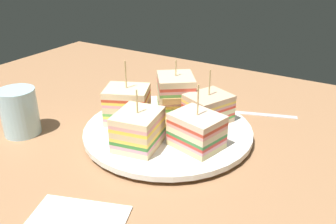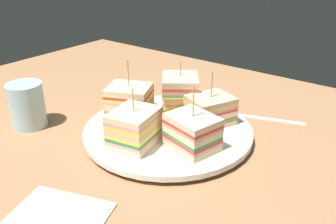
{
  "view_description": "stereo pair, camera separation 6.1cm",
  "coord_description": "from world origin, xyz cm",
  "px_view_note": "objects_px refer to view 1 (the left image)",
  "views": [
    {
      "loc": [
        28.21,
        -47.03,
        30.62
      ],
      "look_at": [
        0.0,
        0.0,
        4.7
      ],
      "focal_mm": 37.99,
      "sensor_mm": 36.0,
      "label": 1
    },
    {
      "loc": [
        33.23,
        -43.63,
        30.62
      ],
      "look_at": [
        0.0,
        0.0,
        4.7
      ],
      "focal_mm": 37.99,
      "sensor_mm": 36.0,
      "label": 2
    }
  ],
  "objects_px": {
    "chip_pile": "(164,124)",
    "drinking_glass": "(20,115)",
    "sandwich_wedge_4": "(208,108)",
    "sandwich_wedge_0": "(176,93)",
    "sandwich_wedge_1": "(128,105)",
    "plate": "(168,131)",
    "sandwich_wedge_3": "(197,131)",
    "spoon": "(235,111)",
    "sandwich_wedge_2": "(138,129)"
  },
  "relations": [
    {
      "from": "sandwich_wedge_1",
      "to": "sandwich_wedge_2",
      "type": "bearing_deg",
      "value": -66.61
    },
    {
      "from": "sandwich_wedge_0",
      "to": "chip_pile",
      "type": "distance_m",
      "value": 0.09
    },
    {
      "from": "plate",
      "to": "sandwich_wedge_4",
      "type": "xyz_separation_m",
      "value": [
        0.05,
        0.06,
        0.03
      ]
    },
    {
      "from": "sandwich_wedge_1",
      "to": "sandwich_wedge_3",
      "type": "distance_m",
      "value": 0.15
    },
    {
      "from": "sandwich_wedge_4",
      "to": "drinking_glass",
      "type": "xyz_separation_m",
      "value": [
        -0.28,
        -0.18,
        -0.01
      ]
    },
    {
      "from": "sandwich_wedge_1",
      "to": "drinking_glass",
      "type": "height_order",
      "value": "sandwich_wedge_1"
    },
    {
      "from": "chip_pile",
      "to": "sandwich_wedge_1",
      "type": "bearing_deg",
      "value": -174.07
    },
    {
      "from": "sandwich_wedge_2",
      "to": "sandwich_wedge_4",
      "type": "bearing_deg",
      "value": -32.74
    },
    {
      "from": "sandwich_wedge_3",
      "to": "sandwich_wedge_0",
      "type": "bearing_deg",
      "value": -32.59
    },
    {
      "from": "drinking_glass",
      "to": "sandwich_wedge_3",
      "type": "bearing_deg",
      "value": 17.15
    },
    {
      "from": "sandwich_wedge_3",
      "to": "chip_pile",
      "type": "relative_size",
      "value": 1.58
    },
    {
      "from": "chip_pile",
      "to": "spoon",
      "type": "relative_size",
      "value": 0.41
    },
    {
      "from": "sandwich_wedge_4",
      "to": "spoon",
      "type": "relative_size",
      "value": 0.6
    },
    {
      "from": "sandwich_wedge_0",
      "to": "chip_pile",
      "type": "bearing_deg",
      "value": -20.93
    },
    {
      "from": "sandwich_wedge_0",
      "to": "sandwich_wedge_1",
      "type": "height_order",
      "value": "sandwich_wedge_1"
    },
    {
      "from": "sandwich_wedge_1",
      "to": "sandwich_wedge_2",
      "type": "distance_m",
      "value": 0.09
    },
    {
      "from": "chip_pile",
      "to": "drinking_glass",
      "type": "height_order",
      "value": "drinking_glass"
    },
    {
      "from": "sandwich_wedge_4",
      "to": "chip_pile",
      "type": "bearing_deg",
      "value": -13.5
    },
    {
      "from": "sandwich_wedge_2",
      "to": "sandwich_wedge_4",
      "type": "height_order",
      "value": "sandwich_wedge_4"
    },
    {
      "from": "sandwich_wedge_3",
      "to": "chip_pile",
      "type": "height_order",
      "value": "sandwich_wedge_3"
    },
    {
      "from": "plate",
      "to": "drinking_glass",
      "type": "bearing_deg",
      "value": -151.78
    },
    {
      "from": "sandwich_wedge_4",
      "to": "chip_pile",
      "type": "height_order",
      "value": "sandwich_wedge_4"
    },
    {
      "from": "chip_pile",
      "to": "spoon",
      "type": "xyz_separation_m",
      "value": [
        0.07,
        0.16,
        -0.02
      ]
    },
    {
      "from": "sandwich_wedge_0",
      "to": "chip_pile",
      "type": "relative_size",
      "value": 1.51
    },
    {
      "from": "sandwich_wedge_1",
      "to": "chip_pile",
      "type": "relative_size",
      "value": 1.71
    },
    {
      "from": "plate",
      "to": "sandwich_wedge_3",
      "type": "relative_size",
      "value": 2.81
    },
    {
      "from": "sandwich_wedge_0",
      "to": "sandwich_wedge_4",
      "type": "relative_size",
      "value": 1.03
    },
    {
      "from": "sandwich_wedge_2",
      "to": "spoon",
      "type": "xyz_separation_m",
      "value": [
        0.07,
        0.23,
        -0.04
      ]
    },
    {
      "from": "chip_pile",
      "to": "drinking_glass",
      "type": "bearing_deg",
      "value": -152.72
    },
    {
      "from": "plate",
      "to": "chip_pile",
      "type": "xyz_separation_m",
      "value": [
        -0.0,
        -0.01,
        0.01
      ]
    },
    {
      "from": "plate",
      "to": "sandwich_wedge_0",
      "type": "height_order",
      "value": "sandwich_wedge_0"
    },
    {
      "from": "sandwich_wedge_1",
      "to": "sandwich_wedge_4",
      "type": "relative_size",
      "value": 1.17
    },
    {
      "from": "sandwich_wedge_2",
      "to": "spoon",
      "type": "bearing_deg",
      "value": -28.11
    },
    {
      "from": "chip_pile",
      "to": "spoon",
      "type": "bearing_deg",
      "value": 66.72
    },
    {
      "from": "plate",
      "to": "sandwich_wedge_3",
      "type": "xyz_separation_m",
      "value": [
        0.07,
        -0.03,
        0.03
      ]
    },
    {
      "from": "sandwich_wedge_4",
      "to": "spoon",
      "type": "xyz_separation_m",
      "value": [
        0.02,
        0.09,
        -0.04
      ]
    },
    {
      "from": "sandwich_wedge_2",
      "to": "sandwich_wedge_3",
      "type": "relative_size",
      "value": 0.91
    },
    {
      "from": "sandwich_wedge_0",
      "to": "sandwich_wedge_2",
      "type": "bearing_deg",
      "value": -29.81
    },
    {
      "from": "sandwich_wedge_1",
      "to": "sandwich_wedge_2",
      "type": "height_order",
      "value": "sandwich_wedge_1"
    },
    {
      "from": "sandwich_wedge_0",
      "to": "spoon",
      "type": "distance_m",
      "value": 0.13
    },
    {
      "from": "sandwich_wedge_0",
      "to": "spoon",
      "type": "height_order",
      "value": "sandwich_wedge_0"
    },
    {
      "from": "sandwich_wedge_1",
      "to": "sandwich_wedge_3",
      "type": "height_order",
      "value": "sandwich_wedge_1"
    },
    {
      "from": "sandwich_wedge_4",
      "to": "drinking_glass",
      "type": "bearing_deg",
      "value": -32.39
    },
    {
      "from": "sandwich_wedge_1",
      "to": "spoon",
      "type": "relative_size",
      "value": 0.71
    },
    {
      "from": "spoon",
      "to": "plate",
      "type": "bearing_deg",
      "value": 48.21
    },
    {
      "from": "chip_pile",
      "to": "spoon",
      "type": "height_order",
      "value": "chip_pile"
    },
    {
      "from": "sandwich_wedge_4",
      "to": "drinking_glass",
      "type": "relative_size",
      "value": 1.16
    },
    {
      "from": "sandwich_wedge_1",
      "to": "sandwich_wedge_4",
      "type": "bearing_deg",
      "value": 7.35
    },
    {
      "from": "sandwich_wedge_3",
      "to": "spoon",
      "type": "distance_m",
      "value": 0.19
    },
    {
      "from": "sandwich_wedge_4",
      "to": "spoon",
      "type": "height_order",
      "value": "sandwich_wedge_4"
    }
  ]
}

